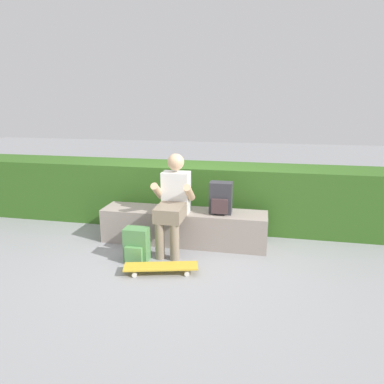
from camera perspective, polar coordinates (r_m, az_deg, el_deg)
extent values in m
plane|color=gray|center=(4.35, -2.48, -10.12)|extent=(24.00, 24.00, 0.00)
cube|color=gray|center=(4.61, -1.37, -5.67)|extent=(2.15, 0.45, 0.44)
cube|color=white|center=(4.42, -2.61, -0.02)|extent=(0.34, 0.22, 0.52)
sphere|color=#D8AD84|center=(4.33, -2.67, 4.90)|extent=(0.21, 0.21, 0.21)
cube|color=gray|center=(4.18, -3.61, -3.41)|extent=(0.32, 0.40, 0.17)
cylinder|color=gray|center=(4.17, -5.28, -7.96)|extent=(0.11, 0.11, 0.44)
cylinder|color=gray|center=(4.13, -2.86, -8.17)|extent=(0.11, 0.11, 0.44)
cylinder|color=#D8AD84|center=(4.33, -5.63, 0.16)|extent=(0.09, 0.33, 0.27)
cylinder|color=#D8AD84|center=(4.23, -0.44, -0.11)|extent=(0.09, 0.33, 0.27)
cube|color=gold|center=(3.89, -5.10, -12.00)|extent=(0.82, 0.39, 0.02)
cylinder|color=silver|center=(3.98, -0.91, -12.17)|extent=(0.06, 0.04, 0.05)
cylinder|color=silver|center=(3.84, -0.84, -13.18)|extent=(0.06, 0.04, 0.05)
cylinder|color=silver|center=(4.00, -9.14, -12.19)|extent=(0.06, 0.04, 0.05)
cylinder|color=silver|center=(3.87, -9.38, -13.19)|extent=(0.06, 0.04, 0.05)
cube|color=#333338|center=(4.40, 4.73, -0.93)|extent=(0.28, 0.18, 0.40)
cube|color=#463133|center=(4.31, 4.53, -2.36)|extent=(0.20, 0.05, 0.18)
cube|color=#51894C|center=(4.17, -9.00, -8.44)|extent=(0.28, 0.18, 0.40)
cube|color=#5C9955|center=(4.10, -9.52, -10.08)|extent=(0.20, 0.05, 0.18)
cube|color=#34611F|center=(5.38, -4.38, -0.10)|extent=(6.38, 0.74, 0.91)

